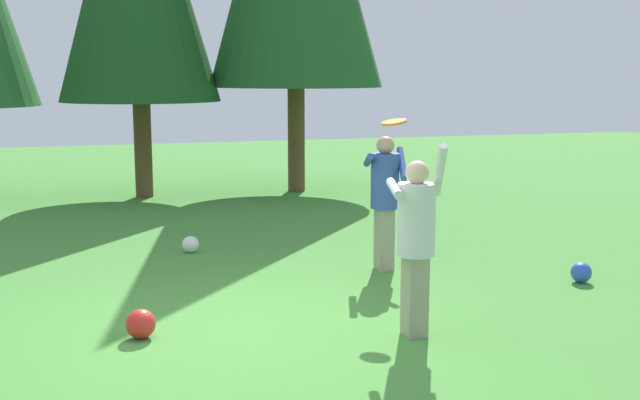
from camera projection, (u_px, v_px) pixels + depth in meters
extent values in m
plane|color=#478C38|center=(227.00, 332.00, 7.26)|extent=(40.00, 40.00, 0.00)
cube|color=gray|center=(415.00, 296.00, 7.11)|extent=(0.19, 0.22, 0.75)
cylinder|color=silver|center=(416.00, 220.00, 7.00)|extent=(0.34, 0.34, 0.65)
sphere|color=beige|center=(417.00, 173.00, 6.93)|extent=(0.21, 0.21, 0.21)
cylinder|color=silver|center=(394.00, 188.00, 6.94)|extent=(0.22, 0.56, 0.12)
cylinder|color=silver|center=(440.00, 170.00, 6.93)|extent=(0.17, 0.38, 0.51)
cube|color=gray|center=(384.00, 239.00, 9.50)|extent=(0.19, 0.22, 0.76)
cylinder|color=#334C9E|center=(385.00, 181.00, 9.39)|extent=(0.34, 0.34, 0.66)
sphere|color=tan|center=(385.00, 145.00, 9.32)|extent=(0.21, 0.21, 0.21)
cylinder|color=#334C9E|center=(402.00, 164.00, 9.36)|extent=(0.22, 0.52, 0.37)
cylinder|color=#334C9E|center=(368.00, 160.00, 9.34)|extent=(0.23, 0.56, 0.22)
cylinder|color=orange|center=(394.00, 122.00, 8.40)|extent=(0.34, 0.34, 0.08)
sphere|color=white|center=(190.00, 244.00, 10.45)|extent=(0.22, 0.22, 0.22)
sphere|color=red|center=(141.00, 324.00, 7.07)|extent=(0.27, 0.27, 0.27)
sphere|color=blue|center=(581.00, 273.00, 8.95)|extent=(0.24, 0.24, 0.24)
cylinder|color=brown|center=(142.00, 110.00, 14.92)|extent=(0.33, 0.33, 3.33)
cylinder|color=brown|center=(296.00, 97.00, 15.63)|extent=(0.34, 0.34, 3.79)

